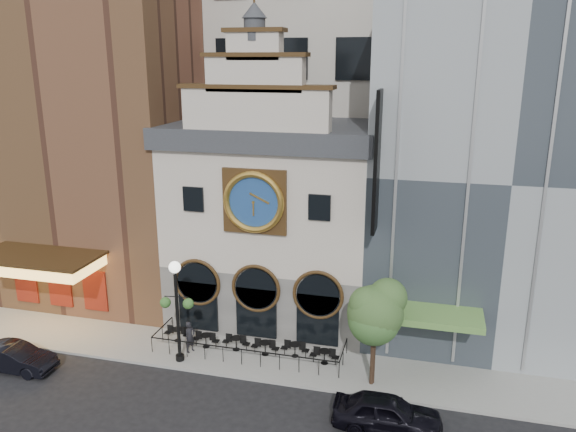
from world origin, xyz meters
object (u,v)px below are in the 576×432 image
(bistro_1, at_px, (206,340))
(bistro_3, at_px, (265,347))
(tree_left, at_px, (377,309))
(car_right, at_px, (387,413))
(lamppost, at_px, (177,300))
(bistro_4, at_px, (295,349))
(tree_right, at_px, (375,315))
(bistro_5, at_px, (324,356))
(car_left, at_px, (15,358))
(bistro_2, at_px, (236,342))
(bistro_0, at_px, (177,334))
(pedestrian, at_px, (190,337))

(bistro_1, height_order, bistro_3, same)
(bistro_1, relative_size, tree_left, 0.28)
(car_right, height_order, lamppost, lamppost)
(bistro_4, xyz_separation_m, tree_right, (4.43, -1.60, 3.31))
(bistro_1, height_order, tree_left, tree_left)
(tree_left, bearing_deg, tree_right, -107.38)
(tree_right, bearing_deg, bistro_3, 167.25)
(bistro_5, height_order, car_left, car_left)
(lamppost, bearing_deg, bistro_2, 27.16)
(tree_right, bearing_deg, bistro_4, 160.16)
(bistro_2, xyz_separation_m, tree_right, (7.82, -1.47, 3.31))
(car_right, height_order, tree_left, tree_left)
(bistro_0, height_order, car_right, car_right)
(bistro_1, bearing_deg, lamppost, -115.58)
(pedestrian, height_order, tree_right, tree_right)
(bistro_0, bearing_deg, bistro_4, -0.03)
(bistro_0, xyz_separation_m, tree_right, (11.49, -1.60, 3.31))
(tree_right, bearing_deg, lamppost, -178.00)
(bistro_0, distance_m, bistro_4, 7.06)
(bistro_0, height_order, tree_left, tree_left)
(car_left, bearing_deg, bistro_2, -67.13)
(bistro_0, bearing_deg, tree_left, -7.27)
(bistro_3, xyz_separation_m, tree_right, (6.09, -1.38, 3.31))
(bistro_4, distance_m, tree_right, 5.76)
(bistro_0, distance_m, bistro_5, 8.78)
(bistro_4, bearing_deg, lamppost, -161.86)
(lamppost, bearing_deg, car_right, -22.43)
(bistro_5, distance_m, tree_left, 4.69)
(pedestrian, bearing_deg, bistro_1, -18.36)
(pedestrian, xyz_separation_m, tree_left, (10.28, -0.52, 3.18))
(bistro_3, xyz_separation_m, car_right, (7.10, -4.68, 0.22))
(bistro_0, relative_size, bistro_4, 1.00)
(pedestrian, height_order, tree_left, tree_left)
(bistro_0, xyz_separation_m, pedestrian, (1.25, -0.95, 0.44))
(bistro_0, bearing_deg, lamppost, -61.42)
(car_left, height_order, pedestrian, pedestrian)
(bistro_1, xyz_separation_m, car_left, (-8.99, -4.61, 0.11))
(car_right, bearing_deg, bistro_0, 67.69)
(bistro_3, bearing_deg, bistro_5, -1.63)
(bistro_0, relative_size, bistro_2, 1.00)
(bistro_0, relative_size, pedestrian, 0.88)
(bistro_4, height_order, bistro_5, same)
(bistro_3, relative_size, pedestrian, 0.88)
(car_left, xyz_separation_m, pedestrian, (8.35, 3.91, 0.32))
(bistro_4, xyz_separation_m, pedestrian, (-5.81, -0.95, 0.44))
(tree_left, height_order, tree_right, tree_left)
(bistro_1, distance_m, lamppost, 3.62)
(car_left, bearing_deg, bistro_5, -74.87)
(bistro_3, distance_m, bistro_5, 3.37)
(bistro_5, relative_size, car_right, 0.32)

